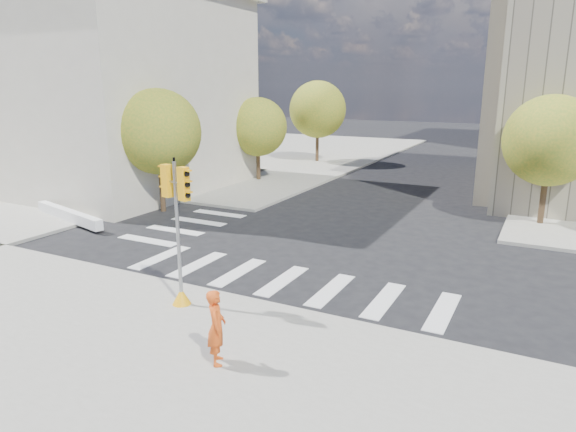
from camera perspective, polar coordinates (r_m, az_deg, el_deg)
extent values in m
plane|color=black|center=(19.41, 2.42, -5.35)|extent=(160.00, 160.00, 0.00)
cube|color=gray|center=(11.48, -23.33, -21.20)|extent=(30.00, 14.00, 0.15)
cube|color=gray|center=(51.20, -5.64, 7.00)|extent=(28.00, 40.00, 0.15)
cube|color=beige|center=(37.03, -21.54, 12.53)|extent=(18.00, 14.00, 12.00)
cylinder|color=#382616|center=(27.97, -13.81, 2.97)|extent=(0.28, 0.28, 2.45)
sphere|color=#537922|center=(27.56, -14.18, 9.06)|extent=(4.40, 4.40, 4.40)
cylinder|color=#382616|center=(36.00, -3.32, 5.59)|extent=(0.28, 0.28, 2.17)
sphere|color=#537922|center=(35.69, -3.38, 9.86)|extent=(4.00, 4.00, 4.00)
cylinder|color=#382616|center=(44.78, 3.26, 7.60)|extent=(0.28, 0.28, 2.62)
sphere|color=#537922|center=(44.52, 3.32, 11.74)|extent=(4.80, 4.80, 4.80)
cylinder|color=#382616|center=(27.13, 26.44, 1.45)|extent=(0.28, 0.28, 2.38)
sphere|color=#537922|center=(26.71, 27.12, 7.46)|extent=(4.20, 4.20, 4.20)
cylinder|color=#382616|center=(38.96, 26.95, 4.99)|extent=(0.28, 0.28, 2.52)
sphere|color=#537922|center=(38.66, 27.47, 9.52)|extent=(4.60, 4.60, 4.60)
cylinder|color=#382616|center=(50.88, 27.21, 6.66)|extent=(0.28, 0.28, 2.27)
sphere|color=#537922|center=(50.67, 27.56, 9.72)|extent=(4.00, 4.00, 4.00)
cylinder|color=black|center=(30.69, 28.20, 8.20)|extent=(0.12, 0.12, 8.00)
cube|color=black|center=(30.64, 29.11, 15.62)|extent=(0.35, 0.18, 0.22)
cylinder|color=black|center=(44.66, 28.17, 9.60)|extent=(0.12, 0.12, 8.00)
cube|color=black|center=(44.63, 28.79, 14.70)|extent=(0.35, 0.18, 0.22)
cone|color=#FBA90D|center=(15.88, -11.76, -8.71)|extent=(0.56, 0.56, 0.50)
cylinder|color=gray|center=(15.24, -12.12, -2.09)|extent=(0.11, 0.11, 4.32)
cylinder|color=black|center=(14.78, -12.57, 6.16)|extent=(0.07, 0.07, 0.12)
cylinder|color=gray|center=(14.89, -12.43, 3.68)|extent=(0.89, 0.27, 0.06)
cube|color=#FBA90D|center=(15.19, -13.30, 3.84)|extent=(0.34, 0.28, 0.95)
cube|color=#FBA90D|center=(14.59, -11.53, 3.52)|extent=(0.34, 0.28, 0.95)
imported|color=#DF4E15|center=(12.33, -7.96, -12.12)|extent=(0.74, 0.80, 1.84)
cube|color=white|center=(27.21, -23.21, 0.12)|extent=(5.90, 1.92, 0.50)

